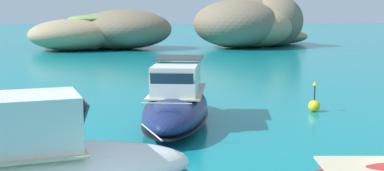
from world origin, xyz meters
name	(u,v)px	position (x,y,z in m)	size (l,w,h in m)	color
islet_large	(253,24)	(12.14, 60.61, 3.04)	(20.87, 21.66, 6.99)	#756651
islet_small	(99,32)	(-8.33, 57.47, 2.14)	(21.09, 18.04, 5.05)	#756651
motorboat_navy	(176,105)	(0.44, 11.92, 0.87)	(3.71, 9.02, 2.74)	navy
channel_buoy	(314,105)	(7.10, 14.48, 0.34)	(0.56, 0.56, 1.48)	yellow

